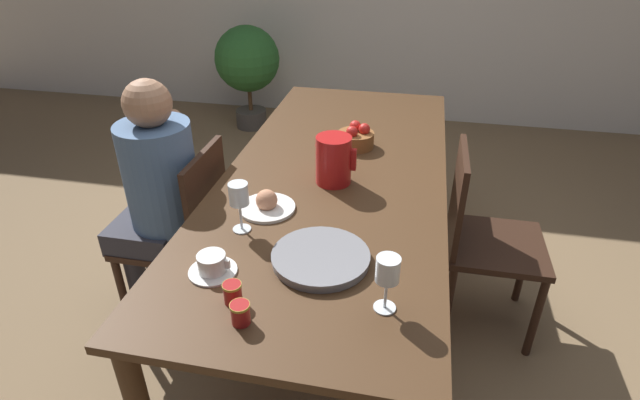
# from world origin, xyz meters

# --- Properties ---
(ground_plane) EXTENTS (20.00, 20.00, 0.00)m
(ground_plane) POSITION_xyz_m (0.00, 0.00, 0.00)
(ground_plane) COLOR #7F6647
(dining_table) EXTENTS (0.93, 2.19, 0.77)m
(dining_table) POSITION_xyz_m (0.00, 0.00, 0.68)
(dining_table) COLOR #472D19
(dining_table) RESTS_ON ground_plane
(chair_person_side) EXTENTS (0.42, 0.42, 0.88)m
(chair_person_side) POSITION_xyz_m (-0.65, -0.17, 0.48)
(chair_person_side) COLOR #331E14
(chair_person_side) RESTS_ON ground_plane
(chair_opposite) EXTENTS (0.42, 0.42, 0.88)m
(chair_opposite) POSITION_xyz_m (0.65, 0.06, 0.48)
(chair_opposite) COLOR #331E14
(chair_opposite) RESTS_ON ground_plane
(person_seated) EXTENTS (0.39, 0.41, 1.19)m
(person_seated) POSITION_xyz_m (-0.74, -0.20, 0.71)
(person_seated) COLOR #33333D
(person_seated) RESTS_ON ground_plane
(red_pitcher) EXTENTS (0.17, 0.14, 0.20)m
(red_pitcher) POSITION_xyz_m (0.01, -0.09, 0.87)
(red_pitcher) COLOR red
(red_pitcher) RESTS_ON dining_table
(wine_glass_water) EXTENTS (0.07, 0.07, 0.18)m
(wine_glass_water) POSITION_xyz_m (0.28, -0.80, 0.90)
(wine_glass_water) COLOR white
(wine_glass_water) RESTS_ON dining_table
(wine_glass_juice) EXTENTS (0.07, 0.07, 0.18)m
(wine_glass_juice) POSITION_xyz_m (-0.24, -0.50, 0.90)
(wine_glass_juice) COLOR white
(wine_glass_juice) RESTS_ON dining_table
(teacup_near_person) EXTENTS (0.15, 0.15, 0.06)m
(teacup_near_person) POSITION_xyz_m (-0.25, -0.74, 0.80)
(teacup_near_person) COLOR white
(teacup_near_person) RESTS_ON dining_table
(serving_tray) EXTENTS (0.32, 0.32, 0.03)m
(serving_tray) POSITION_xyz_m (0.06, -0.62, 0.78)
(serving_tray) COLOR gray
(serving_tray) RESTS_ON dining_table
(bread_plate) EXTENTS (0.21, 0.21, 0.08)m
(bread_plate) POSITION_xyz_m (-0.20, -0.35, 0.79)
(bread_plate) COLOR white
(bread_plate) RESTS_ON dining_table
(jam_jar_amber) EXTENTS (0.06, 0.06, 0.06)m
(jam_jar_amber) POSITION_xyz_m (-0.14, -0.86, 0.80)
(jam_jar_amber) COLOR #A81E1E
(jam_jar_amber) RESTS_ON dining_table
(jam_jar_red) EXTENTS (0.06, 0.06, 0.06)m
(jam_jar_red) POSITION_xyz_m (-0.09, -0.93, 0.80)
(jam_jar_red) COLOR #A81E1E
(jam_jar_red) RESTS_ON dining_table
(fruit_bowl) EXTENTS (0.17, 0.17, 0.11)m
(fruit_bowl) POSITION_xyz_m (0.05, 0.27, 0.81)
(fruit_bowl) COLOR brown
(fruit_bowl) RESTS_ON dining_table
(potted_plant) EXTENTS (0.56, 0.56, 0.89)m
(potted_plant) POSITION_xyz_m (-1.16, 2.21, 0.58)
(potted_plant) COLOR #4C4742
(potted_plant) RESTS_ON ground_plane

